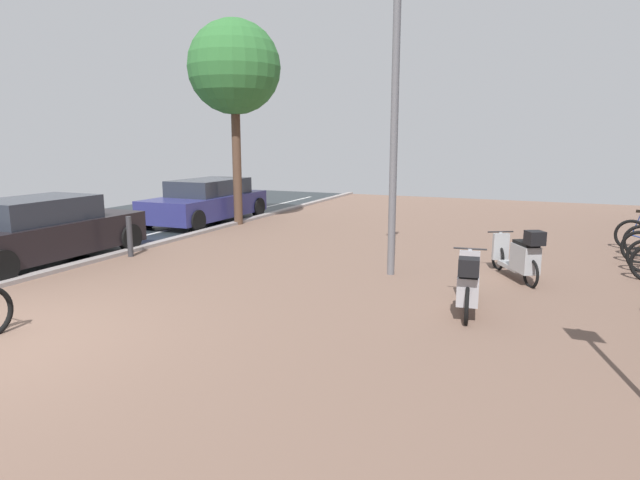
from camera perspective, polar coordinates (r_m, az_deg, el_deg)
name	(u,v)px	position (r m, az deg, el deg)	size (l,w,h in m)	color
ground	(72,365)	(7.01, -24.83, -11.92)	(21.00, 40.00, 0.13)	#21292C
scooter_near	(520,256)	(10.43, 20.50, -1.62)	(1.08, 1.66, 1.03)	black
scooter_mid	(468,285)	(8.23, 15.44, -4.59)	(0.57, 1.85, 0.97)	black
parked_car_near	(42,231)	(12.73, -27.43, 0.82)	(1.88, 4.27, 1.36)	black
parked_car_far	(207,201)	(17.33, -11.90, 4.05)	(1.96, 4.50, 1.32)	navy
lamp_post	(395,103)	(10.14, 7.95, 14.17)	(0.20, 0.52, 5.75)	slate
street_tree	(234,68)	(16.61, -9.09, 17.54)	(2.71, 2.71, 5.98)	brown
bollard_far	(130,237)	(12.53, -19.55, 0.34)	(0.12, 0.12, 0.90)	#38383D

